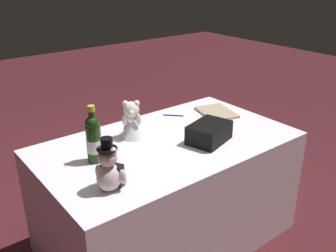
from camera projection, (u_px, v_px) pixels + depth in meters
name	position (u px, v px, depth m)	size (l,w,h in m)	color
ground_plane	(168.00, 238.00, 2.54)	(12.00, 12.00, 0.00)	#47191E
reception_table	(168.00, 192.00, 2.40)	(1.54, 0.89, 0.72)	white
teddy_bear_groom	(110.00, 170.00, 1.74)	(0.16, 0.15, 0.27)	silver
teddy_bear_bride	(132.00, 120.00, 2.28)	(0.19, 0.20, 0.24)	white
champagne_bottle	(94.00, 138.00, 1.97)	(0.08, 0.08, 0.32)	#1A3610
signing_pen	(174.00, 115.00, 2.63)	(0.11, 0.11, 0.01)	navy
gift_case_black	(209.00, 133.00, 2.23)	(0.30, 0.25, 0.11)	black
guestbook	(217.00, 112.00, 2.66)	(0.21, 0.28, 0.02)	tan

